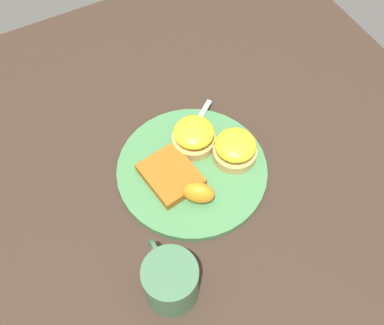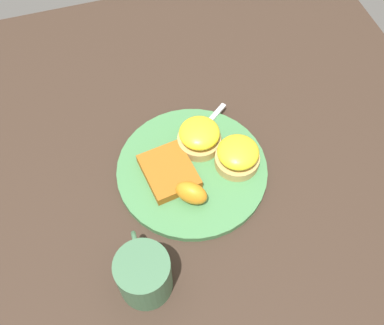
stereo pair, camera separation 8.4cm
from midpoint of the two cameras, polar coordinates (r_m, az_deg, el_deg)
ground_plane at (r=0.86m, az=-2.76°, el=-1.41°), size 1.10×1.10×0.00m
plate at (r=0.86m, az=-2.78°, el=-1.18°), size 0.29×0.29×0.01m
sandwich_benedict_left at (r=0.84m, az=2.72°, el=1.57°), size 0.09×0.09×0.05m
sandwich_benedict_right at (r=0.86m, az=-2.54°, el=3.20°), size 0.09×0.09×0.05m
hashbrown_patty at (r=0.84m, az=-5.65°, el=-1.73°), size 0.12×0.10×0.02m
orange_wedge at (r=0.80m, az=-2.18°, el=-4.08°), size 0.07×0.07×0.04m
fork at (r=0.88m, az=-3.59°, el=2.22°), size 0.14×0.18×0.00m
cup at (r=0.73m, az=-6.13°, el=-15.04°), size 0.12×0.09×0.10m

